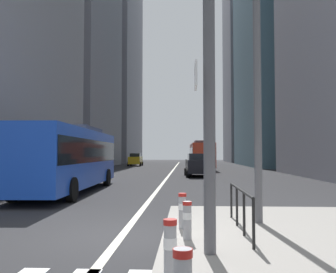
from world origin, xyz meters
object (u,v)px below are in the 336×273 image
at_px(city_bus_red_receding, 201,154).
at_px(traffic_signal_gantry, 116,41).
at_px(city_bus_blue_oncoming, 70,156).
at_px(street_lamp_post, 257,29).
at_px(car_oncoming_mid, 135,160).
at_px(bollard_right, 187,218).
at_px(bollard_left, 170,247).
at_px(car_receding_far, 197,165).
at_px(bollard_back, 182,209).
at_px(car_receding_near, 201,164).

distance_m(city_bus_red_receding, traffic_signal_gantry, 37.92).
distance_m(city_bus_blue_oncoming, street_lamp_post, 11.96).
distance_m(city_bus_red_receding, car_oncoming_mid, 14.88).
bearing_deg(bollard_right, bollard_left, -95.52).
relative_size(city_bus_red_receding, car_receding_far, 2.58).
relative_size(traffic_signal_gantry, bollard_back, 7.08).
xyz_separation_m(car_receding_near, bollard_back, (-1.35, -22.59, -0.37)).
bearing_deg(bollard_right, city_bus_red_receding, 87.15).
distance_m(city_bus_red_receding, car_receding_far, 13.72).
height_order(car_receding_far, street_lamp_post, street_lamp_post).
xyz_separation_m(car_receding_far, bollard_back, (-1.01, -21.89, -0.37)).
xyz_separation_m(street_lamp_post, bollard_right, (-1.87, -1.90, -4.69)).
relative_size(car_receding_far, bollard_right, 5.69).
xyz_separation_m(city_bus_red_receding, car_oncoming_mid, (-9.68, 11.27, -0.85)).
bearing_deg(traffic_signal_gantry, car_oncoming_mid, 97.58).
bearing_deg(city_bus_red_receding, bollard_back, -93.11).
xyz_separation_m(city_bus_red_receding, car_receding_far, (-0.92, -13.67, -0.85)).
xyz_separation_m(city_bus_blue_oncoming, bollard_left, (5.66, -12.87, -1.20)).
height_order(city_bus_red_receding, car_receding_far, city_bus_red_receding).
bearing_deg(city_bus_blue_oncoming, car_oncoming_mid, 92.97).
xyz_separation_m(car_oncoming_mid, car_receding_far, (8.75, -24.94, 0.00)).
distance_m(city_bus_blue_oncoming, bollard_left, 14.11).
height_order(city_bus_red_receding, car_oncoming_mid, city_bus_red_receding).
bearing_deg(street_lamp_post, bollard_back, -157.60).
relative_size(car_receding_near, bollard_right, 5.70).
distance_m(city_bus_blue_oncoming, bollard_back, 10.97).
bearing_deg(traffic_signal_gantry, car_receding_near, 84.07).
xyz_separation_m(city_bus_blue_oncoming, bollard_right, (5.90, -10.31, -1.24)).
height_order(traffic_signal_gantry, bollard_left, traffic_signal_gantry).
bearing_deg(car_receding_near, city_bus_red_receding, 87.43).
bearing_deg(car_receding_far, city_bus_blue_oncoming, -118.28).
distance_m(city_bus_red_receding, bollard_right, 36.70).
distance_m(city_bus_blue_oncoming, bollard_right, 11.95).
bearing_deg(city_bus_blue_oncoming, street_lamp_post, -47.28).
xyz_separation_m(car_receding_near, street_lamp_post, (0.63, -21.77, 4.29)).
relative_size(city_bus_red_receding, bollard_left, 13.26).
relative_size(city_bus_red_receding, car_oncoming_mid, 2.68).
distance_m(car_receding_near, street_lamp_post, 22.20).
height_order(city_bus_blue_oncoming, city_bus_red_receding, same).
bearing_deg(car_receding_near, car_oncoming_mid, 110.56).
xyz_separation_m(traffic_signal_gantry, bollard_back, (1.22, 2.17, -3.45)).
xyz_separation_m(car_oncoming_mid, street_lamp_post, (9.72, -46.01, 4.29)).
bearing_deg(city_bus_red_receding, city_bus_blue_oncoming, -106.36).
relative_size(street_lamp_post, bollard_right, 10.08).
height_order(city_bus_red_receding, street_lamp_post, street_lamp_post).
bearing_deg(street_lamp_post, car_oncoming_mid, 101.93).
bearing_deg(street_lamp_post, city_bus_blue_oncoming, 132.72).
relative_size(city_bus_blue_oncoming, bollard_right, 14.58).
xyz_separation_m(city_bus_blue_oncoming, traffic_signal_gantry, (4.57, -11.40, 2.23)).
bearing_deg(bollard_back, bollard_left, -92.12).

